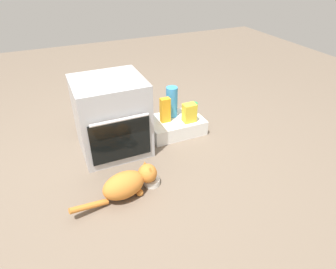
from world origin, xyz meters
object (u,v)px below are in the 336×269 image
object	(u,v)px
oven	(112,117)
soda_can	(194,108)
cat	(128,183)
water_bottle	(172,102)
pantry_cabinet	(175,125)
food_bowl	(152,181)
juice_carton	(165,110)
snack_bag	(189,113)

from	to	relation	value
oven	soda_can	bearing A→B (deg)	4.07
cat	water_bottle	bearing A→B (deg)	36.23
oven	pantry_cabinet	distance (m)	0.67
food_bowl	oven	bearing A→B (deg)	102.98
oven	food_bowl	world-z (taller)	oven
juice_carton	pantry_cabinet	bearing A→B (deg)	1.59
snack_bag	water_bottle	bearing A→B (deg)	122.10
cat	juice_carton	bearing A→B (deg)	37.73
cat	water_bottle	distance (m)	1.02
water_bottle	snack_bag	world-z (taller)	water_bottle
juice_carton	snack_bag	size ratio (longest dim) A/B	1.33
soda_can	snack_bag	distance (m)	0.16
cat	soda_can	xyz separation A→B (m)	(0.90, 0.68, 0.09)
cat	pantry_cabinet	bearing A→B (deg)	33.02
cat	food_bowl	bearing A→B (deg)	0.00
cat	snack_bag	distance (m)	0.98
juice_carton	snack_bag	bearing A→B (deg)	-23.27
oven	food_bowl	xyz separation A→B (m)	(0.13, -0.58, -0.30)
water_bottle	juice_carton	bearing A→B (deg)	-142.78
cat	snack_bag	size ratio (longest dim) A/B	3.71
pantry_cabinet	soda_can	xyz separation A→B (m)	(0.21, 0.02, 0.13)
pantry_cabinet	food_bowl	bearing A→B (deg)	-127.96
oven	juice_carton	world-z (taller)	oven
oven	juice_carton	size ratio (longest dim) A/B	2.76
food_bowl	soda_can	world-z (taller)	soda_can
water_bottle	soda_can	bearing A→B (deg)	-14.27
water_bottle	oven	bearing A→B (deg)	-169.47
pantry_cabinet	juice_carton	xyz separation A→B (m)	(-0.11, -0.00, 0.19)
food_bowl	soda_can	size ratio (longest dim) A/B	1.01
soda_can	snack_bag	bearing A→B (deg)	-134.57
pantry_cabinet	juice_carton	bearing A→B (deg)	-178.41
snack_bag	soda_can	bearing A→B (deg)	45.43
water_bottle	pantry_cabinet	bearing A→B (deg)	-88.04
food_bowl	snack_bag	size ratio (longest dim) A/B	0.67
cat	water_bottle	size ratio (longest dim) A/B	2.23
food_bowl	cat	bearing A→B (deg)	-168.88
cat	snack_bag	world-z (taller)	snack_bag
pantry_cabinet	water_bottle	world-z (taller)	water_bottle
pantry_cabinet	water_bottle	size ratio (longest dim) A/B	1.77
soda_can	juice_carton	bearing A→B (deg)	-175.84
food_bowl	cat	size ratio (longest dim) A/B	0.18
oven	cat	size ratio (longest dim) A/B	0.99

